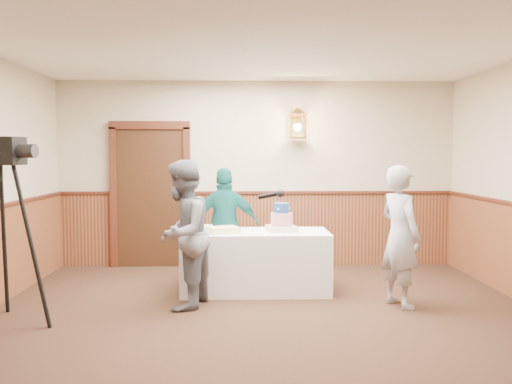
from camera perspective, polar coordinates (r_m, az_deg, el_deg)
ground at (r=5.02m, az=1.30°, el=-15.78°), size 7.00×7.00×0.00m
room_shell at (r=5.18m, az=0.48°, el=2.03°), size 6.02×7.02×2.81m
display_table at (r=6.75m, az=-0.05°, el=-7.31°), size 1.80×0.80×0.75m
tiered_cake at (r=6.70m, az=2.71°, el=-2.96°), size 0.40×0.40×0.35m
sheet_cake_yellow at (r=6.57m, az=-3.46°, el=-4.00°), size 0.42×0.38×0.07m
sheet_cake_green at (r=6.81m, az=-5.93°, el=-3.76°), size 0.31×0.27×0.06m
interviewer at (r=6.03m, az=-7.74°, el=-4.42°), size 1.49×0.93×1.64m
baker at (r=6.24m, az=14.93°, el=-4.52°), size 0.57×0.68×1.58m
assistant_p at (r=7.14m, az=-3.22°, el=-3.54°), size 0.91×0.41×1.52m
tv_camera_rig at (r=5.90m, az=-25.21°, el=-4.76°), size 0.73×0.68×1.87m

